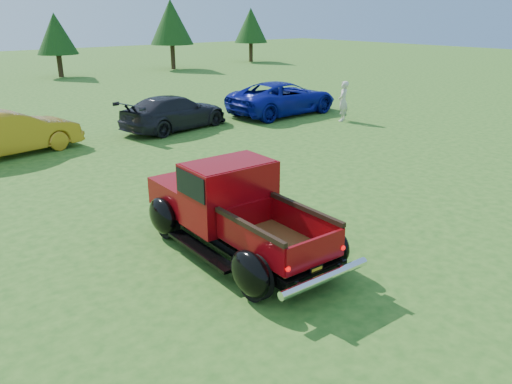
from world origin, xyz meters
The scene contains 9 objects.
ground centered at (0.00, 0.00, 0.00)m, with size 120.00×120.00×0.00m, color #275618.
tree_mid_right centered at (6.00, 30.00, 2.97)m, with size 2.82×2.82×4.40m.
tree_east centered at (15.00, 29.50, 3.66)m, with size 3.46×3.46×5.40m.
tree_far_east centered at (24.00, 30.50, 3.25)m, with size 3.07×3.07×4.80m.
pickup_truck centered at (-1.16, 0.17, 0.82)m, with size 2.37×4.76×1.74m.
show_car_yellow centered at (-2.56, 10.15, 0.72)m, with size 1.53×4.38×1.44m, color #B97F18.
show_car_grey centered at (3.50, 10.03, 0.67)m, with size 1.87×4.60×1.34m, color black.
show_car_blue centered at (8.91, 9.59, 0.74)m, with size 2.45×5.31×1.47m, color navy.
spectator centered at (9.84, 6.84, 0.84)m, with size 0.61×0.40×1.68m, color beige.
Camera 1 is at (-6.52, -7.13, 4.40)m, focal length 35.00 mm.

